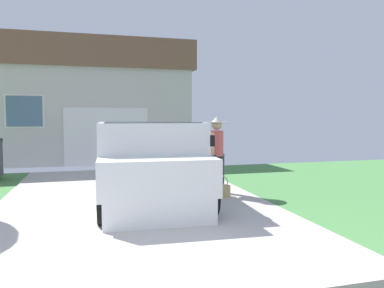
{
  "coord_description": "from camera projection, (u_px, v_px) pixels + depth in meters",
  "views": [
    {
      "loc": [
        -0.8,
        -3.07,
        1.69
      ],
      "look_at": [
        1.27,
        4.51,
        1.11
      ],
      "focal_mm": 34.63,
      "sensor_mm": 36.0,
      "label": 1
    }
  ],
  "objects": [
    {
      "name": "house_with_garage",
      "position": [
        77.0,
        103.0,
        15.28
      ],
      "size": [
        8.66,
        5.94,
        4.49
      ],
      "color": "beige",
      "rests_on": "ground"
    },
    {
      "name": "pickup_truck",
      "position": [
        148.0,
        165.0,
        7.48
      ],
      "size": [
        2.15,
        5.09,
        1.59
      ],
      "rotation": [
        0.0,
        0.0,
        3.09
      ],
      "color": "silver",
      "rests_on": "ground"
    },
    {
      "name": "person_with_hat",
      "position": [
        217.0,
        152.0,
        8.06
      ],
      "size": [
        0.54,
        0.54,
        1.7
      ],
      "rotation": [
        0.0,
        0.0,
        -2.47
      ],
      "color": "#333842",
      "rests_on": "ground"
    },
    {
      "name": "handbag",
      "position": [
        221.0,
        190.0,
        7.81
      ],
      "size": [
        0.36,
        0.21,
        0.47
      ],
      "color": "tan",
      "rests_on": "ground"
    }
  ]
}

